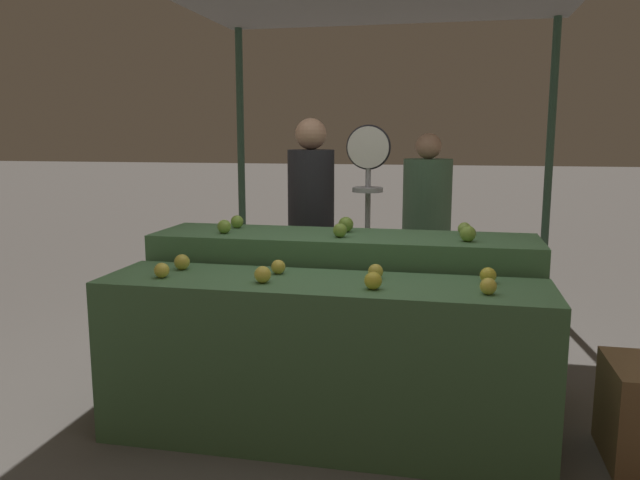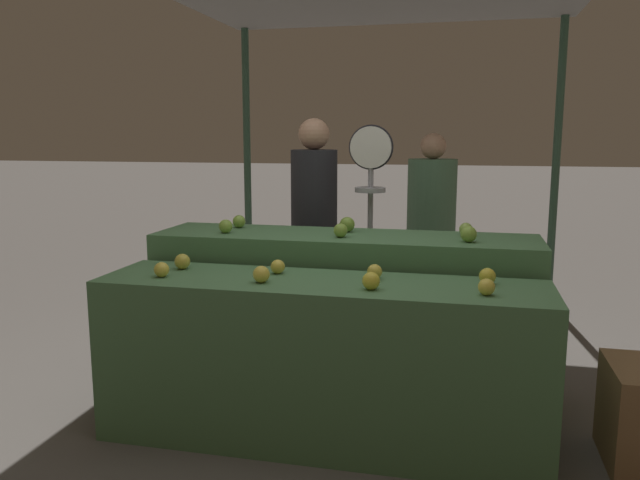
{
  "view_description": "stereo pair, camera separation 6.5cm",
  "coord_description": "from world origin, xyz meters",
  "views": [
    {
      "loc": [
        0.6,
        -2.89,
        1.52
      ],
      "look_at": [
        -0.07,
        0.3,
        0.97
      ],
      "focal_mm": 35.0,
      "sensor_mm": 36.0,
      "label": 1
    },
    {
      "loc": [
        0.67,
        -2.87,
        1.52
      ],
      "look_at": [
        -0.07,
        0.3,
        0.97
      ],
      "focal_mm": 35.0,
      "sensor_mm": 36.0,
      "label": 2
    }
  ],
  "objects": [
    {
      "name": "apple_front_7",
      "position": [
        0.79,
        0.11,
        0.86
      ],
      "size": [
        0.08,
        0.08,
        0.08
      ],
      "primitive_type": "sphere",
      "color": "gold",
      "rests_on": "display_counter_front"
    },
    {
      "name": "apple_back_3",
      "position": [
        -0.68,
        0.72,
        1.0
      ],
      "size": [
        0.08,
        0.08,
        0.08
      ],
      "primitive_type": "sphere",
      "color": "#84AD3D",
      "rests_on": "display_counter_back"
    },
    {
      "name": "apple_front_1",
      "position": [
        -0.27,
        -0.1,
        0.86
      ],
      "size": [
        0.08,
        0.08,
        0.08
      ],
      "primitive_type": "sphere",
      "color": "yellow",
      "rests_on": "display_counter_front"
    },
    {
      "name": "apple_front_4",
      "position": [
        -0.77,
        0.1,
        0.86
      ],
      "size": [
        0.08,
        0.08,
        0.08
      ],
      "primitive_type": "sphere",
      "color": "gold",
      "rests_on": "display_counter_front"
    },
    {
      "name": "person_vendor_at_scale",
      "position": [
        -0.36,
        1.34,
        0.95
      ],
      "size": [
        0.38,
        0.38,
        1.64
      ],
      "rotation": [
        0.0,
        0.0,
        2.95
      ],
      "color": "#2D2D38",
      "rests_on": "ground_plane"
    },
    {
      "name": "produce_scale",
      "position": [
        0.06,
        1.17,
        1.16
      ],
      "size": [
        0.29,
        0.2,
        1.59
      ],
      "color": "#99999E",
      "rests_on": "ground_plane"
    },
    {
      "name": "display_counter_front",
      "position": [
        0.0,
        0.0,
        0.41
      ],
      "size": [
        2.2,
        0.55,
        0.82
      ],
      "primitive_type": "cube",
      "color": "#4C7A4C",
      "rests_on": "ground_plane"
    },
    {
      "name": "apple_back_4",
      "position": [
        0.0,
        0.7,
        1.0
      ],
      "size": [
        0.09,
        0.09,
        0.09
      ],
      "primitive_type": "sphere",
      "color": "#7AA338",
      "rests_on": "display_counter_back"
    },
    {
      "name": "apple_front_2",
      "position": [
        0.26,
        -0.11,
        0.86
      ],
      "size": [
        0.08,
        0.08,
        0.08
      ],
      "primitive_type": "sphere",
      "color": "gold",
      "rests_on": "display_counter_front"
    },
    {
      "name": "apple_front_6",
      "position": [
        0.25,
        0.1,
        0.86
      ],
      "size": [
        0.07,
        0.07,
        0.07
      ],
      "primitive_type": "sphere",
      "color": "yellow",
      "rests_on": "display_counter_front"
    },
    {
      "name": "display_counter_back",
      "position": [
        0.0,
        0.6,
        0.48
      ],
      "size": [
        2.2,
        0.55,
        0.96
      ],
      "primitive_type": "cube",
      "color": "#4C7A4C",
      "rests_on": "ground_plane"
    },
    {
      "name": "apple_front_3",
      "position": [
        0.78,
        -0.1,
        0.86
      ],
      "size": [
        0.08,
        0.08,
        0.08
      ],
      "primitive_type": "sphere",
      "color": "yellow",
      "rests_on": "display_counter_front"
    },
    {
      "name": "apple_front_0",
      "position": [
        -0.79,
        -0.1,
        0.86
      ],
      "size": [
        0.08,
        0.08,
        0.08
      ],
      "primitive_type": "sphere",
      "color": "yellow",
      "rests_on": "display_counter_front"
    },
    {
      "name": "apple_back_1",
      "position": [
        0.0,
        0.5,
        1.0
      ],
      "size": [
        0.08,
        0.08,
        0.08
      ],
      "primitive_type": "sphere",
      "color": "#84AD3D",
      "rests_on": "display_counter_back"
    },
    {
      "name": "apple_back_2",
      "position": [
        0.7,
        0.5,
        1.0
      ],
      "size": [
        0.09,
        0.09,
        0.09
      ],
      "primitive_type": "sphere",
      "color": "#84AD3D",
      "rests_on": "display_counter_back"
    },
    {
      "name": "person_customer_left",
      "position": [
        0.41,
        2.12,
        0.87
      ],
      "size": [
        0.45,
        0.45,
        1.54
      ],
      "rotation": [
        0.0,
        0.0,
        2.96
      ],
      "color": "#2D2D38",
      "rests_on": "ground_plane"
    },
    {
      "name": "ground_plane",
      "position": [
        0.0,
        0.0,
        0.0
      ],
      "size": [
        60.0,
        60.0,
        0.0
      ],
      "primitive_type": "plane",
      "color": "#59544F"
    },
    {
      "name": "apple_back_5",
      "position": [
        0.68,
        0.71,
        0.99
      ],
      "size": [
        0.07,
        0.07,
        0.07
      ],
      "primitive_type": "sphere",
      "color": "#8EB247",
      "rests_on": "display_counter_back"
    },
    {
      "name": "apple_front_5",
      "position": [
        -0.25,
        0.11,
        0.86
      ],
      "size": [
        0.07,
        0.07,
        0.07
      ],
      "primitive_type": "sphere",
      "color": "yellow",
      "rests_on": "display_counter_front"
    },
    {
      "name": "apple_back_0",
      "position": [
        -0.68,
        0.5,
        1.0
      ],
      "size": [
        0.08,
        0.08,
        0.08
      ],
      "primitive_type": "sphere",
      "color": "#84AD3D",
      "rests_on": "display_counter_back"
    }
  ]
}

